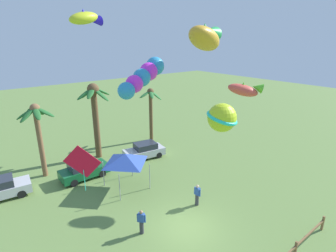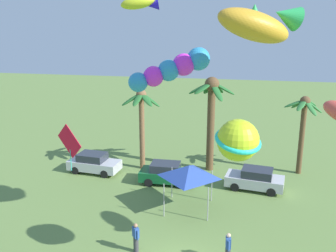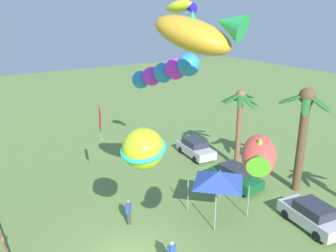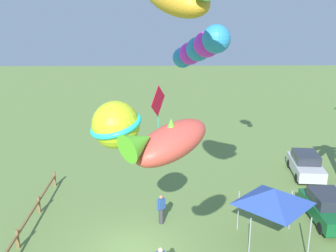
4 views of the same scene
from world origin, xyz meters
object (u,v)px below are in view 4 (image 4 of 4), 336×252
parked_car_0 (306,164)px  kite_ball_2 (116,125)px  festival_tent (274,196)px  kite_diamond_4 (158,101)px  kite_tube_5 (200,48)px  spectator_1 (161,209)px  kite_fish_3 (167,142)px  parked_car_1 (327,208)px

parked_car_0 → kite_ball_2: 16.60m
festival_tent → kite_diamond_4: kite_diamond_4 is taller
kite_tube_5 → kite_ball_2: bearing=-44.9°
spectator_1 → kite_tube_5: size_ratio=0.42×
parked_car_0 → kite_fish_3: (15.26, -9.38, 6.87)m
parked_car_1 → kite_tube_5: (1.64, -6.93, 8.33)m
kite_ball_2 → kite_tube_5: kite_tube_5 is taller
festival_tent → kite_fish_3: (7.31, -4.96, 5.15)m
kite_ball_2 → kite_tube_5: 5.16m
kite_fish_3 → kite_diamond_4: bearing=-178.6°
parked_car_1 → kite_fish_3: kite_fish_3 is taller
festival_tent → kite_tube_5: kite_tube_5 is taller
kite_fish_3 → parked_car_1: bearing=138.0°
parked_car_1 → kite_ball_2: size_ratio=1.52×
festival_tent → kite_fish_3: size_ratio=1.14×
parked_car_0 → kite_tube_5: size_ratio=1.08×
festival_tent → kite_fish_3: 10.23m
parked_car_1 → kite_diamond_4: bearing=-109.1°
kite_diamond_4 → kite_tube_5: size_ratio=0.63×
parked_car_1 → kite_diamond_4: 10.50m
kite_diamond_4 → kite_ball_2: bearing=-10.2°
kite_fish_3 → kite_ball_2: bearing=-158.8°
parked_car_1 → kite_tube_5: bearing=-76.7°
parked_car_1 → kite_fish_3: bearing=-42.0°
spectator_1 → kite_ball_2: bearing=-18.2°
parked_car_0 → spectator_1: 11.26m
kite_tube_5 → festival_tent: bearing=83.1°
parked_car_0 → kite_fish_3: kite_fish_3 is taller
spectator_1 → parked_car_0: bearing=122.1°
parked_car_0 → spectator_1: size_ratio=2.55×
spectator_1 → kite_ball_2: 7.78m
festival_tent → kite_diamond_4: (-5.09, -5.27, 3.25)m
parked_car_1 → kite_fish_3: (9.37, -8.44, 6.87)m
spectator_1 → kite_fish_3: size_ratio=0.63×
parked_car_1 → spectator_1: (0.10, -8.59, 0.06)m
kite_ball_2 → kite_tube_5: bearing=135.1°
parked_car_0 → parked_car_1: 5.96m
parked_car_0 → kite_diamond_4: 11.25m
kite_fish_3 → kite_tube_5: kite_tube_5 is taller
parked_car_0 → kite_fish_3: 19.18m
spectator_1 → festival_tent: 5.72m
parked_car_0 → festival_tent: 9.25m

